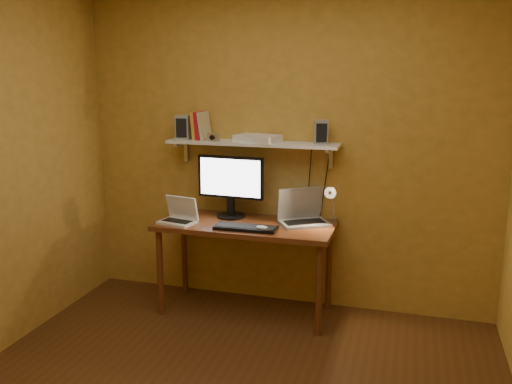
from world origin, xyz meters
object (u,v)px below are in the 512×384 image
(desk, at_px, (245,233))
(wall_shelf, at_px, (252,144))
(desk_lamp, at_px, (332,199))
(laptop, at_px, (302,214))
(netbook, at_px, (179,215))
(monitor, at_px, (231,183))
(speaker_right, at_px, (321,132))
(mouse, at_px, (262,228))
(speaker_left, at_px, (183,127))
(shelf_camera, at_px, (214,137))
(router, at_px, (258,138))
(keyboard, at_px, (246,228))

(desk, height_order, wall_shelf, wall_shelf)
(desk_lamp, bearing_deg, laptop, 177.34)
(wall_shelf, xyz_separation_m, laptop, (0.43, -0.06, -0.54))
(wall_shelf, height_order, netbook, wall_shelf)
(netbook, bearing_deg, monitor, 49.96)
(netbook, height_order, speaker_right, speaker_right)
(mouse, xyz_separation_m, speaker_left, (-0.77, 0.34, 0.70))
(desk_lamp, bearing_deg, speaker_right, 144.54)
(shelf_camera, height_order, router, shelf_camera)
(desk, height_order, shelf_camera, shelf_camera)
(monitor, relative_size, mouse, 5.21)
(laptop, distance_m, mouse, 0.39)
(wall_shelf, distance_m, keyboard, 0.70)
(desk_lamp, relative_size, router, 1.12)
(wall_shelf, distance_m, speaker_left, 0.60)
(mouse, distance_m, speaker_left, 1.10)
(mouse, xyz_separation_m, speaker_right, (0.37, 0.36, 0.70))
(laptop, xyz_separation_m, speaker_right, (0.12, 0.07, 0.64))
(desk, bearing_deg, netbook, -166.10)
(desk, bearing_deg, speaker_left, 163.21)
(speaker_left, xyz_separation_m, shelf_camera, (0.29, -0.06, -0.07))
(mouse, bearing_deg, desk_lamp, 46.54)
(speaker_right, relative_size, router, 0.55)
(speaker_left, bearing_deg, monitor, -11.36)
(desk, relative_size, router, 4.17)
(desk_lamp, bearing_deg, desk, -169.19)
(wall_shelf, height_order, speaker_left, speaker_left)
(monitor, relative_size, router, 1.67)
(desk, height_order, router, router)
(shelf_camera, bearing_deg, desk_lamp, 0.44)
(speaker_left, distance_m, shelf_camera, 0.30)
(desk, distance_m, speaker_left, 1.02)
(desk, relative_size, speaker_left, 7.09)
(laptop, relative_size, speaker_left, 2.28)
(speaker_left, bearing_deg, mouse, -30.93)
(desk_lamp, xyz_separation_m, router, (-0.61, 0.07, 0.44))
(keyboard, distance_m, mouse, 0.13)
(laptop, xyz_separation_m, mouse, (-0.25, -0.30, -0.05))
(desk, height_order, speaker_right, speaker_right)
(keyboard, bearing_deg, desk, 107.43)
(monitor, relative_size, laptop, 1.24)
(desk_lamp, bearing_deg, wall_shelf, 174.12)
(desk, relative_size, netbook, 4.53)
(laptop, relative_size, mouse, 4.19)
(mouse, distance_m, shelf_camera, 0.85)
(shelf_camera, bearing_deg, mouse, -30.04)
(laptop, bearing_deg, desk_lamp, -33.79)
(wall_shelf, distance_m, shelf_camera, 0.31)
(desk_lamp, distance_m, speaker_right, 0.53)
(wall_shelf, xyz_separation_m, netbook, (-0.51, -0.32, -0.55))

